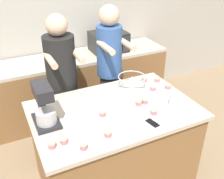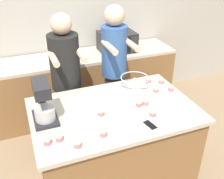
# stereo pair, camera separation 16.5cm
# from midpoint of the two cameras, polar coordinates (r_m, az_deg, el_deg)

# --- Properties ---
(ground_plane) EXTENTS (16.00, 16.00, 0.00)m
(ground_plane) POSITION_cam_midpoint_polar(r_m,az_deg,el_deg) (3.03, 2.00, -18.69)
(ground_plane) COLOR #937A5B
(back_wall) EXTENTS (10.00, 0.06, 2.70)m
(back_wall) POSITION_cam_midpoint_polar(r_m,az_deg,el_deg) (3.80, -8.37, 15.37)
(back_wall) COLOR #B2ADA3
(back_wall) RESTS_ON ground_plane
(island_counter) EXTENTS (1.51, 0.99, 0.91)m
(island_counter) POSITION_cam_midpoint_polar(r_m,az_deg,el_deg) (2.71, 2.17, -12.25)
(island_counter) COLOR olive
(island_counter) RESTS_ON ground_plane
(back_counter) EXTENTS (2.80, 0.60, 0.89)m
(back_counter) POSITION_cam_midpoint_polar(r_m,az_deg,el_deg) (3.81, -6.14, 0.92)
(back_counter) COLOR olive
(back_counter) RESTS_ON ground_plane
(person_left) EXTENTS (0.34, 0.50, 1.66)m
(person_left) POSITION_cam_midpoint_polar(r_m,az_deg,el_deg) (2.93, -8.20, 1.12)
(person_left) COLOR #232328
(person_left) RESTS_ON ground_plane
(person_right) EXTENTS (0.31, 0.48, 1.70)m
(person_right) POSITION_cam_midpoint_polar(r_m,az_deg,el_deg) (3.06, 2.04, 3.57)
(person_right) COLOR #33384C
(person_right) RESTS_ON ground_plane
(stand_mixer) EXTENTS (0.20, 0.30, 0.37)m
(stand_mixer) POSITION_cam_midpoint_polar(r_m,az_deg,el_deg) (2.25, -12.73, -3.11)
(stand_mixer) COLOR #232328
(stand_mixer) RESTS_ON island_counter
(mixing_bowl) EXTENTS (0.29, 0.29, 0.15)m
(mixing_bowl) POSITION_cam_midpoint_polar(r_m,az_deg,el_deg) (2.72, 6.65, 1.37)
(mixing_bowl) COLOR #BCBCC1
(mixing_bowl) RESTS_ON island_counter
(baking_tray) EXTENTS (0.40, 0.24, 0.04)m
(baking_tray) POSITION_cam_midpoint_polar(r_m,az_deg,el_deg) (2.55, -0.97, -1.96)
(baking_tray) COLOR silver
(baking_tray) RESTS_ON island_counter
(microwave_oven) EXTENTS (0.49, 0.39, 0.27)m
(microwave_oven) POSITION_cam_midpoint_polar(r_m,az_deg,el_deg) (3.75, 2.37, 10.36)
(microwave_oven) COLOR black
(microwave_oven) RESTS_ON back_counter
(cell_phone) EXTENTS (0.10, 0.15, 0.01)m
(cell_phone) POSITION_cam_midpoint_polar(r_m,az_deg,el_deg) (2.25, 10.39, -7.73)
(cell_phone) COLOR silver
(cell_phone) RESTS_ON island_counter
(drinking_glass) EXTENTS (0.08, 0.08, 0.12)m
(drinking_glass) POSITION_cam_midpoint_polar(r_m,az_deg,el_deg) (2.50, 15.28, -2.80)
(drinking_glass) COLOR silver
(drinking_glass) RESTS_ON island_counter
(small_plate) EXTENTS (0.19, 0.19, 0.02)m
(small_plate) POSITION_cam_midpoint_polar(r_m,az_deg,el_deg) (2.21, 2.64, -7.92)
(small_plate) COLOR white
(small_plate) RESTS_ON island_counter
(cupcake_0) EXTENTS (0.06, 0.06, 0.06)m
(cupcake_0) POSITION_cam_midpoint_polar(r_m,az_deg,el_deg) (2.06, -11.71, -10.95)
(cupcake_0) COLOR #D17084
(cupcake_0) RESTS_ON island_counter
(cupcake_1) EXTENTS (0.06, 0.06, 0.06)m
(cupcake_1) POSITION_cam_midpoint_polar(r_m,az_deg,el_deg) (2.08, -9.17, -10.28)
(cupcake_1) COLOR #D17084
(cupcake_1) RESTS_ON island_counter
(cupcake_2) EXTENTS (0.06, 0.06, 0.06)m
(cupcake_2) POSITION_cam_midpoint_polar(r_m,az_deg,el_deg) (2.36, 10.90, -5.06)
(cupcake_2) COLOR #D17084
(cupcake_2) RESTS_ON island_counter
(cupcake_3) EXTENTS (0.06, 0.06, 0.06)m
(cupcake_3) POSITION_cam_midpoint_polar(r_m,az_deg,el_deg) (2.51, 9.20, -2.68)
(cupcake_3) COLOR #D17084
(cupcake_3) RESTS_ON island_counter
(cupcake_4) EXTENTS (0.06, 0.06, 0.06)m
(cupcake_4) POSITION_cam_midpoint_polar(r_m,az_deg,el_deg) (2.74, 11.23, 0.05)
(cupcake_4) COLOR #D17084
(cupcake_4) RESTS_ON island_counter
(cupcake_5) EXTENTS (0.06, 0.06, 0.06)m
(cupcake_5) POSITION_cam_midpoint_polar(r_m,az_deg,el_deg) (2.01, -5.12, -11.71)
(cupcake_5) COLOR #D17084
(cupcake_5) RESTS_ON island_counter
(cupcake_6) EXTENTS (0.06, 0.06, 0.06)m
(cupcake_6) POSITION_cam_midpoint_polar(r_m,az_deg,el_deg) (2.91, 12.30, 1.86)
(cupcake_6) COLOR #D17084
(cupcake_6) RESTS_ON island_counter
(cupcake_7) EXTENTS (0.06, 0.06, 0.06)m
(cupcake_7) POSITION_cam_midpoint_polar(r_m,az_deg,el_deg) (2.79, 14.46, 0.27)
(cupcake_7) COLOR #D17084
(cupcake_7) RESTS_ON island_counter
(cupcake_8) EXTENTS (0.06, 0.06, 0.06)m
(cupcake_8) POSITION_cam_midpoint_polar(r_m,az_deg,el_deg) (2.91, 9.57, 2.12)
(cupcake_8) COLOR #D17084
(cupcake_8) RESTS_ON island_counter
(cupcake_9) EXTENTS (0.06, 0.06, 0.06)m
(cupcake_9) POSITION_cam_midpoint_polar(r_m,az_deg,el_deg) (2.47, 7.77, -3.01)
(cupcake_9) COLOR #D17084
(cupcake_9) RESTS_ON island_counter
(cupcake_10) EXTENTS (0.06, 0.06, 0.06)m
(cupcake_10) POSITION_cam_midpoint_polar(r_m,az_deg,el_deg) (2.10, 0.41, -9.43)
(cupcake_10) COLOR #D17084
(cupcake_10) RESTS_ON island_counter
(cupcake_11) EXTENTS (0.06, 0.06, 0.06)m
(cupcake_11) POSITION_cam_midpoint_polar(r_m,az_deg,el_deg) (2.33, -0.36, -5.02)
(cupcake_11) COLOR #D17084
(cupcake_11) RESTS_ON island_counter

